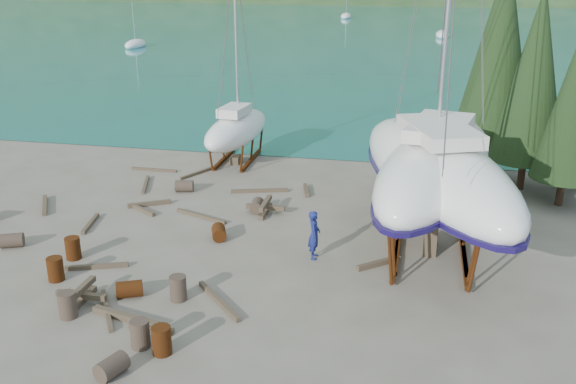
% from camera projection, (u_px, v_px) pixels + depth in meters
% --- Properties ---
extents(ground, '(600.00, 600.00, 0.00)m').
position_uv_depth(ground, '(210.00, 272.00, 23.83)').
color(ground, '#625A4D').
rests_on(ground, ground).
extents(cypress_near_right, '(3.60, 3.60, 10.00)m').
position_uv_depth(cypress_near_right, '(535.00, 75.00, 30.53)').
color(cypress_near_right, black).
rests_on(cypress_near_right, ground).
extents(cypress_mid_right, '(3.06, 3.06, 8.50)m').
position_uv_depth(cypress_mid_right, '(574.00, 103.00, 28.70)').
color(cypress_mid_right, black).
rests_on(cypress_mid_right, ground).
extents(cypress_back_left, '(4.14, 4.14, 11.50)m').
position_uv_depth(cypress_back_left, '(500.00, 50.00, 32.36)').
color(cypress_back_left, black).
rests_on(cypress_back_left, ground).
extents(moored_boat_left, '(2.00, 5.00, 6.05)m').
position_uv_depth(moored_boat_left, '(135.00, 44.00, 84.62)').
color(moored_boat_left, white).
rests_on(moored_boat_left, ground).
extents(moored_boat_mid, '(2.00, 5.00, 6.05)m').
position_uv_depth(moored_boat_mid, '(442.00, 35.00, 95.45)').
color(moored_boat_mid, white).
rests_on(moored_boat_mid, ground).
extents(moored_boat_far, '(2.00, 5.00, 6.05)m').
position_uv_depth(moored_boat_far, '(346.00, 16.00, 126.48)').
color(moored_boat_far, white).
rests_on(moored_boat_far, ground).
extents(large_sailboat_near, '(8.12, 13.38, 20.29)m').
position_uv_depth(large_sailboat_near, '(435.00, 170.00, 24.84)').
color(large_sailboat_near, white).
rests_on(large_sailboat_near, ground).
extents(large_sailboat_far, '(6.30, 13.12, 19.96)m').
position_uv_depth(large_sailboat_far, '(436.00, 166.00, 25.40)').
color(large_sailboat_far, white).
rests_on(large_sailboat_far, ground).
extents(small_sailboat_shore, '(3.09, 7.48, 11.63)m').
position_uv_depth(small_sailboat_shore, '(237.00, 129.00, 36.27)').
color(small_sailboat_shore, white).
rests_on(small_sailboat_shore, ground).
extents(worker, '(0.56, 0.77, 1.95)m').
position_uv_depth(worker, '(314.00, 235.00, 24.68)').
color(worker, navy).
rests_on(worker, ground).
extents(drum_1, '(0.86, 1.03, 0.58)m').
position_uv_depth(drum_1, '(112.00, 367.00, 17.83)').
color(drum_1, '#2D2823').
rests_on(drum_1, ground).
extents(drum_5, '(0.58, 0.58, 0.88)m').
position_uv_depth(drum_5, '(178.00, 288.00, 21.78)').
color(drum_5, '#2D2823').
rests_on(drum_5, ground).
extents(drum_6, '(0.86, 1.03, 0.58)m').
position_uv_depth(drum_6, '(219.00, 232.00, 26.59)').
color(drum_6, '#5E3310').
rests_on(drum_6, ground).
extents(drum_7, '(0.58, 0.58, 0.88)m').
position_uv_depth(drum_7, '(162.00, 340.00, 18.79)').
color(drum_7, '#5E3310').
rests_on(drum_7, ground).
extents(drum_9, '(0.98, 0.75, 0.58)m').
position_uv_depth(drum_9, '(184.00, 186.00, 32.04)').
color(drum_9, '#2D2823').
rests_on(drum_9, ground).
extents(drum_10, '(0.58, 0.58, 0.88)m').
position_uv_depth(drum_10, '(55.00, 269.00, 23.12)').
color(drum_10, '#5E3310').
rests_on(drum_10, ground).
extents(drum_11, '(0.67, 0.94, 0.58)m').
position_uv_depth(drum_11, '(257.00, 206.00, 29.47)').
color(drum_11, '#2D2823').
rests_on(drum_11, ground).
extents(drum_12, '(1.04, 0.89, 0.58)m').
position_uv_depth(drum_12, '(130.00, 289.00, 22.03)').
color(drum_12, '#5E3310').
rests_on(drum_12, ground).
extents(drum_14, '(0.58, 0.58, 0.88)m').
position_uv_depth(drum_14, '(73.00, 248.00, 24.79)').
color(drum_14, '#5E3310').
rests_on(drum_14, ground).
extents(drum_15, '(1.04, 0.88, 0.58)m').
position_uv_depth(drum_15, '(12.00, 240.00, 25.85)').
color(drum_15, '#2D2823').
rests_on(drum_15, ground).
extents(drum_16, '(0.58, 0.58, 0.88)m').
position_uv_depth(drum_16, '(68.00, 305.00, 20.72)').
color(drum_16, '#2D2823').
rests_on(drum_16, ground).
extents(drum_17, '(0.58, 0.58, 0.88)m').
position_uv_depth(drum_17, '(140.00, 334.00, 19.11)').
color(drum_17, '#2D2823').
rests_on(drum_17, ground).
extents(timber_0, '(2.60, 0.16, 0.14)m').
position_uv_depth(timber_0, '(154.00, 170.00, 35.24)').
color(timber_0, brown).
rests_on(timber_0, ground).
extents(timber_1, '(1.62, 1.40, 0.19)m').
position_uv_depth(timber_1, '(379.00, 263.00, 24.34)').
color(timber_1, brown).
rests_on(timber_1, ground).
extents(timber_2, '(1.40, 2.19, 0.19)m').
position_uv_depth(timber_2, '(45.00, 205.00, 30.10)').
color(timber_2, brown).
rests_on(timber_2, ground).
extents(timber_3, '(1.55, 2.38, 0.15)m').
position_uv_depth(timber_3, '(107.00, 310.00, 21.14)').
color(timber_3, brown).
rests_on(timber_3, ground).
extents(timber_4, '(1.65, 1.13, 0.17)m').
position_uv_depth(timber_4, '(142.00, 210.00, 29.57)').
color(timber_4, brown).
rests_on(timber_4, ground).
extents(timber_5, '(2.13, 2.26, 0.16)m').
position_uv_depth(timber_5, '(219.00, 301.00, 21.69)').
color(timber_5, brown).
rests_on(timber_5, ground).
extents(timber_6, '(0.57, 1.61, 0.19)m').
position_uv_depth(timber_6, '(306.00, 190.00, 32.03)').
color(timber_6, brown).
rests_on(timber_6, ground).
extents(timber_7, '(1.49, 0.24, 0.17)m').
position_uv_depth(timber_7, '(152.00, 329.00, 20.04)').
color(timber_7, brown).
rests_on(timber_7, ground).
extents(timber_8, '(1.85, 1.16, 0.19)m').
position_uv_depth(timber_8, '(149.00, 204.00, 30.27)').
color(timber_8, brown).
rests_on(timber_8, ground).
extents(timber_9, '(1.26, 2.29, 0.15)m').
position_uv_depth(timber_9, '(197.00, 173.00, 34.67)').
color(timber_9, brown).
rests_on(timber_9, ground).
extents(timber_10, '(2.79, 0.96, 0.16)m').
position_uv_depth(timber_10, '(260.00, 191.00, 32.01)').
color(timber_10, brown).
rests_on(timber_10, ground).
extents(timber_11, '(2.67, 1.19, 0.15)m').
position_uv_depth(timber_11, '(201.00, 216.00, 28.84)').
color(timber_11, brown).
rests_on(timber_11, ground).
extents(timber_12, '(2.24, 0.95, 0.17)m').
position_uv_depth(timber_12, '(97.00, 266.00, 24.11)').
color(timber_12, brown).
rests_on(timber_12, ground).
extents(timber_15, '(0.94, 2.51, 0.15)m').
position_uv_depth(timber_15, '(146.00, 185.00, 32.90)').
color(timber_15, brown).
rests_on(timber_15, ground).
extents(timber_16, '(2.51, 0.82, 0.23)m').
position_uv_depth(timber_16, '(126.00, 317.00, 20.63)').
color(timber_16, brown).
rests_on(timber_16, ground).
extents(timber_17, '(0.55, 2.11, 0.16)m').
position_uv_depth(timber_17, '(90.00, 224.00, 28.02)').
color(timber_17, brown).
rests_on(timber_17, ground).
extents(timber_pile_fore, '(1.80, 1.80, 0.60)m').
position_uv_depth(timber_pile_fore, '(81.00, 295.00, 21.59)').
color(timber_pile_fore, brown).
rests_on(timber_pile_fore, ground).
extents(timber_pile_aft, '(1.80, 1.80, 0.60)m').
position_uv_depth(timber_pile_aft, '(265.00, 207.00, 29.27)').
color(timber_pile_aft, brown).
rests_on(timber_pile_aft, ground).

